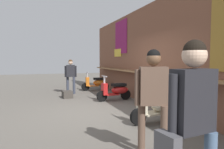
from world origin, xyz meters
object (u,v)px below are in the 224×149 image
object	(u,v)px
scooter_orange	(97,83)
shopper_with_handbag	(192,110)
scooter_cream	(158,107)
scooter_red	(116,90)
shopper_browsing	(153,91)
merchandise_crate	(67,94)
shopper_passing	(71,73)

from	to	relation	value
scooter_orange	shopper_with_handbag	xyz separation A→B (m)	(8.60, -1.42, 0.69)
scooter_cream	shopper_with_handbag	distance (m)	3.23
scooter_orange	scooter_red	size ratio (longest dim) A/B	1.00
scooter_orange	shopper_browsing	bearing A→B (deg)	85.89
scooter_cream	merchandise_crate	bearing A→B (deg)	-71.67
scooter_cream	shopper_passing	world-z (taller)	shopper_passing
shopper_with_handbag	shopper_passing	distance (m)	8.05
scooter_orange	merchandise_crate	xyz separation A→B (m)	(1.61, -1.70, -0.25)
scooter_red	shopper_with_handbag	world-z (taller)	shopper_with_handbag
scooter_red	scooter_cream	xyz separation A→B (m)	(2.99, 0.00, 0.00)
shopper_with_handbag	shopper_browsing	xyz separation A→B (m)	(-1.24, 0.32, -0.01)
merchandise_crate	shopper_with_handbag	bearing A→B (deg)	2.31
scooter_orange	merchandise_crate	bearing A→B (deg)	47.84
shopper_browsing	shopper_with_handbag	bearing A→B (deg)	2.85
shopper_with_handbag	scooter_red	bearing A→B (deg)	159.60
scooter_orange	shopper_passing	bearing A→B (deg)	25.86
shopper_passing	scooter_cream	bearing A→B (deg)	-156.30
scooter_cream	shopper_passing	bearing A→B (deg)	-78.92
shopper_with_handbag	merchandise_crate	xyz separation A→B (m)	(-6.99, -0.28, -0.94)
scooter_cream	shopper_with_handbag	world-z (taller)	shopper_with_handbag
scooter_red	merchandise_crate	size ratio (longest dim) A/B	2.98
shopper_browsing	merchandise_crate	size ratio (longest dim) A/B	3.67
shopper_passing	scooter_orange	bearing A→B (deg)	-59.84
scooter_orange	scooter_red	distance (m)	2.79
shopper_with_handbag	shopper_browsing	distance (m)	1.28
shopper_browsing	scooter_cream	bearing A→B (deg)	162.16
shopper_with_handbag	scooter_orange	bearing A→B (deg)	163.97
shopper_passing	shopper_with_handbag	bearing A→B (deg)	-171.43
scooter_red	shopper_with_handbag	distance (m)	6.02
scooter_orange	shopper_with_handbag	size ratio (longest dim) A/B	0.80
scooter_orange	shopper_passing	size ratio (longest dim) A/B	0.89
shopper_browsing	shopper_passing	bearing A→B (deg)	-160.39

